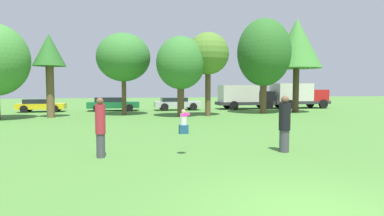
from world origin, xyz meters
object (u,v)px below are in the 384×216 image
object	(u,v)px
parked_car_silver	(177,103)
delivery_truck_red	(297,95)
frisbee	(185,115)
tree_4	(208,54)
tree_3	(181,63)
parked_car_yellow	(41,105)
parked_car_green	(112,104)
delivery_truck_black	(244,96)
bystander_sitting	(184,124)
person_thrower	(100,127)
tree_6	(297,44)
person_catcher	(285,124)
tree_1	(49,54)
tree_2	(123,58)
tree_5	(264,53)

from	to	relation	value
parked_car_silver	delivery_truck_red	bearing A→B (deg)	-0.11
frisbee	tree_4	size ratio (longest dim) A/B	0.05
tree_3	parked_car_yellow	distance (m)	13.31
parked_car_green	delivery_truck_black	world-z (taller)	delivery_truck_black
parked_car_green	delivery_truck_red	world-z (taller)	delivery_truck_red
parked_car_green	delivery_truck_black	size ratio (longest dim) A/B	0.79
bystander_sitting	parked_car_silver	size ratio (longest dim) A/B	0.26
tree_3	frisbee	bearing A→B (deg)	-99.98
person_thrower	bystander_sitting	distance (m)	5.48
tree_6	tree_4	bearing A→B (deg)	-168.98
bystander_sitting	parked_car_yellow	xyz separation A→B (m)	(-9.44, 15.23, 0.13)
person_thrower	bystander_sitting	size ratio (longest dim) A/B	1.63
frisbee	tree_6	xyz separation A→B (m)	(12.31, 14.58, 4.39)
parked_car_yellow	delivery_truck_black	distance (m)	18.37
parked_car_yellow	person_thrower	bearing A→B (deg)	-72.85
person_catcher	parked_car_silver	bearing A→B (deg)	-85.23
tree_6	delivery_truck_red	bearing A→B (deg)	57.76
bystander_sitting	parked_car_green	world-z (taller)	parked_car_green
tree_1	tree_4	distance (m)	11.01
tree_6	parked_car_yellow	bearing A→B (deg)	165.68
person_thrower	tree_2	world-z (taller)	tree_2
tree_4	tree_5	size ratio (longest dim) A/B	0.80
frisbee	delivery_truck_black	bearing A→B (deg)	63.44
tree_4	delivery_truck_red	bearing A→B (deg)	30.23
parked_car_yellow	parked_car_green	xyz separation A→B (m)	(5.95, 0.00, 0.05)
tree_4	parked_car_silver	size ratio (longest dim) A/B	1.43
frisbee	tree_5	bearing A→B (deg)	57.01
frisbee	tree_6	distance (m)	19.58
parked_car_yellow	delivery_truck_red	xyz separation A→B (m)	(23.98, -0.42, 0.75)
person_catcher	tree_4	size ratio (longest dim) A/B	0.30
person_catcher	person_thrower	bearing A→B (deg)	0.00
frisbee	tree_6	bearing A→B (deg)	49.82
tree_4	parked_car_silver	bearing A→B (deg)	100.41
tree_3	delivery_truck_red	xyz separation A→B (m)	(13.15, 6.62, -2.44)
tree_5	tree_6	world-z (taller)	tree_6
frisbee	parked_car_yellow	xyz separation A→B (m)	(-8.57, 19.91, -0.68)
person_thrower	delivery_truck_red	bearing A→B (deg)	51.27
frisbee	tree_2	distance (m)	15.44
person_catcher	parked_car_green	size ratio (longest dim) A/B	0.40
tree_1	bystander_sitting	bearing A→B (deg)	-51.80
tree_2	delivery_truck_black	world-z (taller)	tree_2
person_catcher	parked_car_yellow	bearing A→B (deg)	-55.01
parked_car_yellow	tree_5	bearing A→B (deg)	-17.81
parked_car_green	delivery_truck_red	distance (m)	18.06
parked_car_silver	delivery_truck_red	xyz separation A→B (m)	(12.29, 0.00, 0.71)
delivery_truck_black	delivery_truck_red	distance (m)	5.63
tree_2	delivery_truck_red	distance (m)	17.89
person_catcher	tree_4	world-z (taller)	tree_4
tree_3	tree_1	bearing A→B (deg)	171.43
person_catcher	delivery_truck_black	bearing A→B (deg)	-104.02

